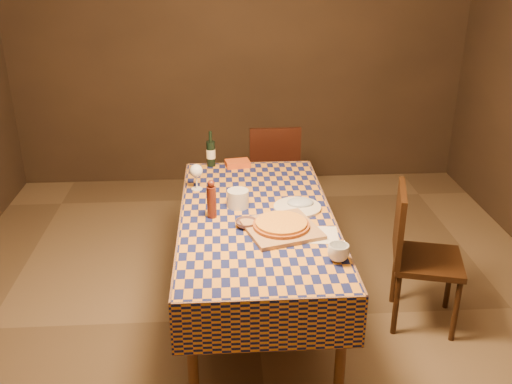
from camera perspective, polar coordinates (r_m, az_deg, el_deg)
room at (r=3.30m, az=0.06°, el=6.84°), size 5.00×5.10×2.70m
dining_table at (r=3.54m, az=0.05°, el=-3.39°), size 0.94×1.84×0.77m
cutting_board at (r=3.32m, az=2.53°, el=-3.67°), size 0.49×0.49×0.02m
pizza at (r=3.30m, az=2.54°, el=-3.23°), size 0.42×0.42×0.03m
pepper_mill at (r=3.44m, az=-4.47°, el=-0.80°), size 0.07×0.07×0.24m
bowl at (r=3.35m, az=-0.98°, el=-3.17°), size 0.16×0.16×0.04m
wine_glass at (r=3.84m, az=-6.00°, el=2.03°), size 0.10×0.10×0.18m
wine_bottle at (r=4.26m, az=-4.54°, el=3.91°), size 0.07×0.07×0.27m
deli_tub at (r=3.59m, az=-1.81°, el=-0.66°), size 0.15×0.15×0.11m
takeout_container at (r=4.26m, az=-1.85°, el=2.86°), size 0.19×0.15×0.04m
white_plate at (r=3.59m, az=4.15°, el=-1.54°), size 0.33×0.33×0.02m
tumbler at (r=3.03m, az=8.24°, el=-6.01°), size 0.12×0.12×0.09m
flour_patch at (r=3.28m, az=5.79°, el=-4.28°), size 0.30×0.24×0.00m
flour_bag at (r=3.62m, az=4.46°, el=-1.06°), size 0.20×0.17×0.05m
chair_far at (r=4.88m, az=1.73°, el=2.23°), size 0.43×0.44×0.93m
chair_right at (r=3.76m, az=15.66°, el=-5.56°), size 0.52×0.52×0.93m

